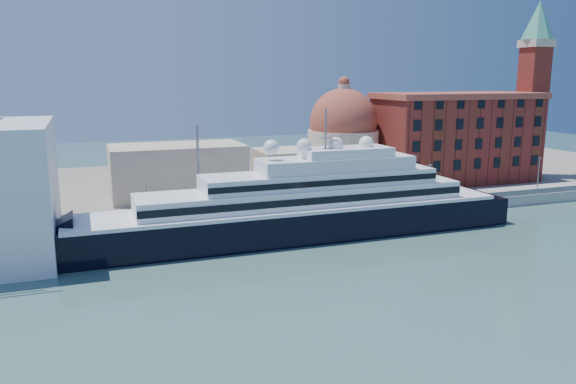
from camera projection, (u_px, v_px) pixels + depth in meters
name	position (u px, v px, depth m)	size (l,w,h in m)	color
ground	(376.00, 275.00, 84.35)	(400.00, 400.00, 0.00)	#325755
quay	(295.00, 215.00, 115.37)	(180.00, 10.00, 2.50)	gray
land	(242.00, 182.00, 153.13)	(260.00, 72.00, 2.00)	slate
quay_fence	(304.00, 212.00, 110.86)	(180.00, 0.10, 1.20)	slate
superyacht	(280.00, 214.00, 102.13)	(92.20, 12.78, 27.55)	black
warehouse	(456.00, 137.00, 146.93)	(43.00, 19.00, 23.25)	maroon
campanile	(534.00, 79.00, 152.02)	(8.40, 8.40, 47.00)	maroon
church	(285.00, 153.00, 137.40)	(66.00, 18.00, 25.50)	beige
lamp_posts	(237.00, 180.00, 107.78)	(120.80, 2.40, 18.00)	slate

